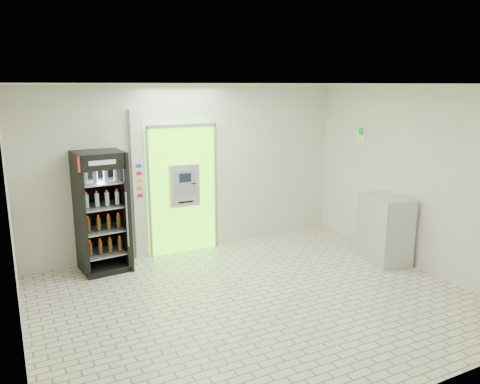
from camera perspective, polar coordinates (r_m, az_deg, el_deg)
ground at (r=6.83m, az=2.03°, el=-13.06°), size 6.00×6.00×0.00m
room_shell at (r=6.24m, az=2.16°, el=2.32°), size 6.00×6.00×6.00m
atm_assembly at (r=8.46m, az=-7.03°, el=0.41°), size 1.30×0.24×2.33m
pillar at (r=8.24m, az=-12.24°, el=0.79°), size 0.22×0.11×2.60m
beverage_cooler at (r=7.91m, az=-16.50°, el=-2.59°), size 0.80×0.75×1.97m
steel_cabinet at (r=8.41m, az=17.24°, el=-4.34°), size 0.71×0.95×1.16m
exit_sign at (r=9.06m, az=14.59°, el=7.01°), size 0.02×0.22×0.26m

